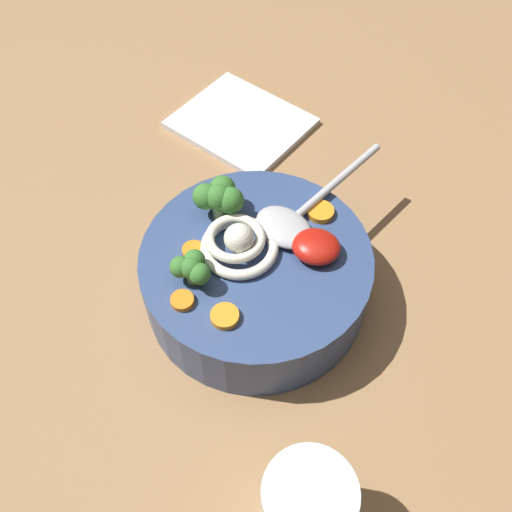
% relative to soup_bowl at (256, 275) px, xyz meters
% --- Properties ---
extents(table_slab, '(1.23, 1.23, 0.04)m').
position_rel_soup_bowl_xyz_m(table_slab, '(0.01, -0.04, -0.06)').
color(table_slab, '#936D47').
rests_on(table_slab, ground).
extents(soup_bowl, '(0.22, 0.22, 0.07)m').
position_rel_soup_bowl_xyz_m(soup_bowl, '(0.00, 0.00, 0.00)').
color(soup_bowl, '#334775').
rests_on(soup_bowl, table_slab).
extents(noodle_pile, '(0.08, 0.08, 0.03)m').
position_rel_soup_bowl_xyz_m(noodle_pile, '(0.02, -0.00, 0.04)').
color(noodle_pile, silver).
rests_on(noodle_pile, soup_bowl).
extents(soup_spoon, '(0.11, 0.17, 0.02)m').
position_rel_soup_bowl_xyz_m(soup_spoon, '(-0.03, -0.05, 0.04)').
color(soup_spoon, '#B7B7BC').
rests_on(soup_spoon, soup_bowl).
extents(chili_sauce_dollop, '(0.05, 0.04, 0.02)m').
position_rel_soup_bowl_xyz_m(chili_sauce_dollop, '(-0.05, -0.02, 0.04)').
color(chili_sauce_dollop, '#B2190F').
rests_on(chili_sauce_dollop, soup_bowl).
extents(broccoli_floret_beside_noodles, '(0.05, 0.04, 0.04)m').
position_rel_soup_bowl_xyz_m(broccoli_floret_beside_noodles, '(0.05, -0.04, 0.06)').
color(broccoli_floret_beside_noodles, '#7A9E60').
rests_on(broccoli_floret_beside_noodles, soup_bowl).
extents(broccoli_floret_far, '(0.04, 0.03, 0.03)m').
position_rel_soup_bowl_xyz_m(broccoli_floret_far, '(0.05, 0.04, 0.05)').
color(broccoli_floret_far, '#7A9E60').
rests_on(broccoli_floret_far, soup_bowl).
extents(carrot_slice_left, '(0.03, 0.03, 0.01)m').
position_rel_soup_bowl_xyz_m(carrot_slice_left, '(-0.05, -0.07, 0.04)').
color(carrot_slice_left, orange).
rests_on(carrot_slice_left, soup_bowl).
extents(carrot_slice_near_spoon, '(0.03, 0.03, 0.01)m').
position_rel_soup_bowl_xyz_m(carrot_slice_near_spoon, '(0.01, 0.07, 0.04)').
color(carrot_slice_near_spoon, orange).
rests_on(carrot_slice_near_spoon, soup_bowl).
extents(carrot_slice_extra_b, '(0.02, 0.02, 0.01)m').
position_rel_soup_bowl_xyz_m(carrot_slice_extra_b, '(0.06, 0.01, 0.04)').
color(carrot_slice_extra_b, orange).
rests_on(carrot_slice_extra_b, soup_bowl).
extents(carrot_slice_right, '(0.02, 0.02, 0.01)m').
position_rel_soup_bowl_xyz_m(carrot_slice_right, '(0.05, 0.06, 0.04)').
color(carrot_slice_right, orange).
rests_on(carrot_slice_right, soup_bowl).
extents(drinking_glass, '(0.07, 0.07, 0.09)m').
position_rel_soup_bowl_xyz_m(drinking_glass, '(-0.09, 0.20, 0.01)').
color(drinking_glass, silver).
rests_on(drinking_glass, table_slab).
extents(folded_napkin, '(0.20, 0.18, 0.01)m').
position_rel_soup_bowl_xyz_m(folded_napkin, '(0.08, -0.24, -0.03)').
color(folded_napkin, white).
rests_on(folded_napkin, table_slab).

